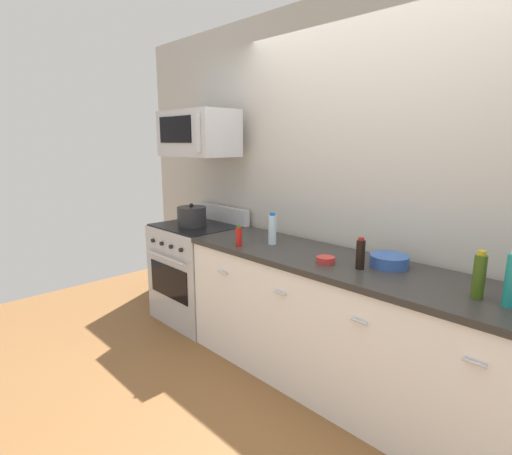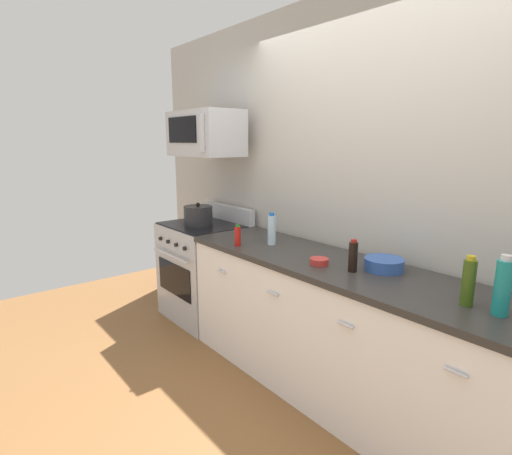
% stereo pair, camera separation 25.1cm
% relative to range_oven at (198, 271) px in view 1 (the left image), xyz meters
% --- Properties ---
extents(ground_plane, '(6.74, 6.74, 0.00)m').
position_rel_range_oven_xyz_m(ground_plane, '(1.64, -0.00, -0.47)').
color(ground_plane, brown).
extents(back_wall, '(5.62, 0.10, 2.70)m').
position_rel_range_oven_xyz_m(back_wall, '(1.64, 0.41, 0.88)').
color(back_wall, '#B7B2A8').
rests_on(back_wall, ground_plane).
extents(counter_unit, '(2.53, 0.66, 0.92)m').
position_rel_range_oven_xyz_m(counter_unit, '(1.64, -0.00, -0.01)').
color(counter_unit, white).
rests_on(counter_unit, ground_plane).
extents(range_oven, '(0.76, 0.69, 1.07)m').
position_rel_range_oven_xyz_m(range_oven, '(0.00, 0.00, 0.00)').
color(range_oven, '#B7BABF').
rests_on(range_oven, ground_plane).
extents(microwave, '(0.74, 0.44, 0.40)m').
position_rel_range_oven_xyz_m(microwave, '(0.00, 0.04, 1.28)').
color(microwave, '#B7BABF').
extents(bottle_hot_sauce_red, '(0.05, 0.05, 0.16)m').
position_rel_range_oven_xyz_m(bottle_hot_sauce_red, '(0.84, -0.22, 0.53)').
color(bottle_hot_sauce_red, '#B21914').
rests_on(bottle_hot_sauce_red, countertop_slab).
extents(bottle_water_clear, '(0.06, 0.06, 0.24)m').
position_rel_range_oven_xyz_m(bottle_water_clear, '(0.97, -0.00, 0.57)').
color(bottle_water_clear, silver).
rests_on(bottle_water_clear, countertop_slab).
extents(bottle_olive_oil, '(0.06, 0.06, 0.24)m').
position_rel_range_oven_xyz_m(bottle_olive_oil, '(2.41, -0.05, 0.57)').
color(bottle_olive_oil, '#385114').
rests_on(bottle_olive_oil, countertop_slab).
extents(bottle_soy_sauce_dark, '(0.05, 0.05, 0.20)m').
position_rel_range_oven_xyz_m(bottle_soy_sauce_dark, '(1.76, -0.05, 0.54)').
color(bottle_soy_sauce_dark, black).
rests_on(bottle_soy_sauce_dark, countertop_slab).
extents(bowl_blue_mixing, '(0.24, 0.24, 0.07)m').
position_rel_range_oven_xyz_m(bowl_blue_mixing, '(1.86, 0.11, 0.49)').
color(bowl_blue_mixing, '#2D519E').
rests_on(bowl_blue_mixing, countertop_slab).
extents(bowl_red_small, '(0.12, 0.12, 0.04)m').
position_rel_range_oven_xyz_m(bowl_red_small, '(1.54, -0.11, 0.47)').
color(bowl_red_small, '#B72D28').
rests_on(bowl_red_small, countertop_slab).
extents(stockpot, '(0.26, 0.26, 0.21)m').
position_rel_range_oven_xyz_m(stockpot, '(0.00, -0.05, 0.54)').
color(stockpot, '#262628').
rests_on(stockpot, range_oven).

